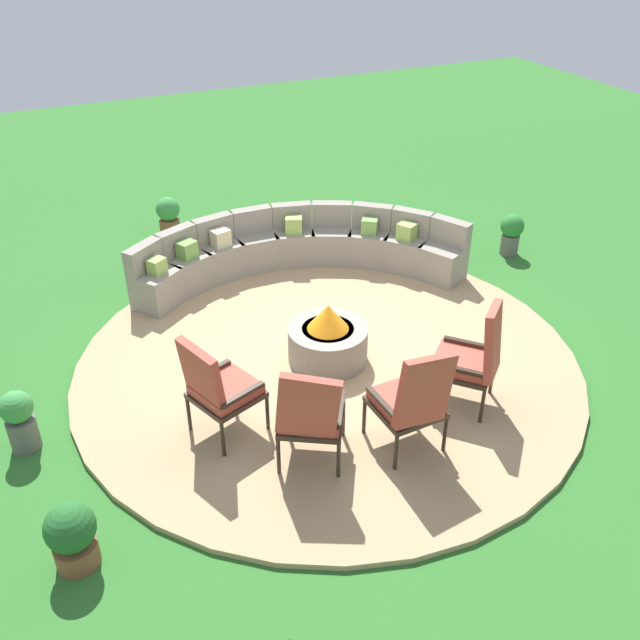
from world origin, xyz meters
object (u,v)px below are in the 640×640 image
(fire_pit, at_px, (328,339))
(potted_plant_4, at_px, (72,534))
(lounge_chair_front_left, at_px, (217,386))
(potted_plant_3, at_px, (511,232))
(curved_stone_bench, at_px, (297,251))
(potted_plant_5, at_px, (19,419))
(lounge_chair_back_right, at_px, (474,356))
(lounge_chair_back_left, at_px, (413,399))
(lounge_chair_front_right, at_px, (311,412))
(potted_plant_2, at_px, (169,217))

(fire_pit, bearing_deg, potted_plant_4, -151.41)
(lounge_chair_front_left, bearing_deg, potted_plant_3, 91.91)
(lounge_chair_front_left, bearing_deg, curved_stone_bench, 123.74)
(potted_plant_5, bearing_deg, lounge_chair_back_right, -16.96)
(lounge_chair_back_left, bearing_deg, potted_plant_3, 38.26)
(lounge_chair_front_right, bearing_deg, curved_stone_bench, 99.41)
(lounge_chair_front_left, distance_m, potted_plant_5, 1.83)
(fire_pit, bearing_deg, lounge_chair_front_left, -154.87)
(potted_plant_5, bearing_deg, fire_pit, 0.40)
(potted_plant_3, bearing_deg, lounge_chair_back_left, -139.38)
(curved_stone_bench, distance_m, lounge_chair_back_right, 3.26)
(potted_plant_3, bearing_deg, lounge_chair_front_right, -147.85)
(curved_stone_bench, xyz_separation_m, potted_plant_4, (-3.35, -3.52, -0.06))
(potted_plant_2, bearing_deg, lounge_chair_back_right, -71.43)
(lounge_chair_front_left, height_order, lounge_chair_back_left, lounge_chair_back_left)
(potted_plant_4, bearing_deg, curved_stone_bench, 46.48)
(curved_stone_bench, bearing_deg, lounge_chair_back_left, -96.52)
(curved_stone_bench, bearing_deg, lounge_chair_back_right, -81.80)
(fire_pit, bearing_deg, potted_plant_2, 101.23)
(potted_plant_2, bearing_deg, potted_plant_4, -111.52)
(potted_plant_5, bearing_deg, lounge_chair_back_left, -25.92)
(curved_stone_bench, distance_m, lounge_chair_front_right, 3.55)
(potted_plant_2, relative_size, potted_plant_4, 1.13)
(curved_stone_bench, xyz_separation_m, lounge_chair_front_left, (-1.90, -2.63, 0.24))
(potted_plant_4, bearing_deg, lounge_chair_back_left, -0.13)
(curved_stone_bench, height_order, potted_plant_3, curved_stone_bench)
(lounge_chair_back_right, bearing_deg, lounge_chair_front_right, 140.27)
(lounge_chair_back_right, xyz_separation_m, potted_plant_3, (2.53, 2.60, -0.30))
(potted_plant_2, distance_m, potted_plant_3, 4.88)
(potted_plant_4, bearing_deg, potted_plant_3, 24.62)
(lounge_chair_back_right, relative_size, potted_plant_2, 1.75)
(lounge_chair_front_right, bearing_deg, lounge_chair_front_left, 162.77)
(potted_plant_2, xyz_separation_m, potted_plant_3, (4.22, -2.45, -0.03))
(lounge_chair_front_left, distance_m, lounge_chair_back_right, 2.44)
(lounge_chair_back_left, bearing_deg, potted_plant_5, 151.73)
(lounge_chair_back_right, bearing_deg, lounge_chair_back_left, 157.17)
(curved_stone_bench, relative_size, potted_plant_2, 6.38)
(potted_plant_2, bearing_deg, lounge_chair_front_right, -90.56)
(curved_stone_bench, relative_size, potted_plant_4, 7.17)
(potted_plant_3, height_order, potted_plant_5, potted_plant_5)
(lounge_chair_back_left, height_order, potted_plant_5, lounge_chair_back_left)
(lounge_chair_front_right, distance_m, potted_plant_4, 2.09)
(fire_pit, distance_m, potted_plant_2, 3.87)
(potted_plant_3, relative_size, potted_plant_5, 0.94)
(potted_plant_4, distance_m, potted_plant_5, 1.56)
(fire_pit, relative_size, lounge_chair_back_left, 0.77)
(curved_stone_bench, distance_m, potted_plant_4, 4.86)
(lounge_chair_back_right, bearing_deg, potted_plant_2, 65.97)
(lounge_chair_back_right, distance_m, potted_plant_3, 3.64)
(potted_plant_4, xyz_separation_m, potted_plant_5, (-0.24, 1.54, 0.03))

